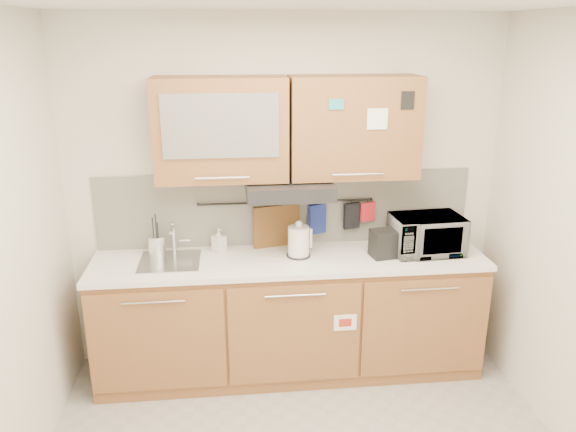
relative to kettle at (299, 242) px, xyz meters
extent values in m
plane|color=silver|center=(-0.07, 0.28, 0.27)|extent=(3.20, 0.00, 3.20)
cube|color=#996336|center=(-0.07, -0.02, -0.59)|extent=(2.80, 0.60, 0.88)
cube|color=black|center=(-0.07, -0.02, -0.98)|extent=(2.80, 0.54, 0.10)
cube|color=#9E6238|center=(-1.00, -0.33, -0.56)|extent=(0.91, 0.02, 0.74)
cylinder|color=silver|center=(-1.00, -0.35, -0.25)|extent=(0.41, 0.01, 0.01)
cube|color=#9E6238|center=(-0.07, -0.33, -0.56)|extent=(0.91, 0.02, 0.74)
cylinder|color=silver|center=(-0.07, -0.35, -0.25)|extent=(0.41, 0.01, 0.01)
cube|color=#9E6238|center=(0.87, -0.33, -0.56)|extent=(0.91, 0.02, 0.74)
cylinder|color=silver|center=(0.87, -0.35, -0.25)|extent=(0.41, 0.01, 0.01)
cube|color=white|center=(-0.07, -0.03, -0.13)|extent=(2.82, 0.62, 0.04)
cube|color=silver|center=(-0.07, 0.27, 0.17)|extent=(2.80, 0.02, 0.56)
cube|color=#996336|center=(-0.53, 0.11, 0.80)|extent=(0.90, 0.35, 0.70)
cube|color=silver|center=(-0.53, -0.08, 0.85)|extent=(0.76, 0.02, 0.42)
cube|color=#9E6238|center=(0.39, 0.11, 0.80)|extent=(0.90, 0.35, 0.70)
cube|color=white|center=(0.51, -0.07, 0.88)|extent=(0.14, 0.00, 0.14)
cube|color=black|center=(-0.07, 0.03, 0.39)|extent=(0.60, 0.46, 0.10)
cube|color=silver|center=(-0.92, -0.02, -0.11)|extent=(0.42, 0.40, 0.03)
cylinder|color=silver|center=(-0.90, 0.14, 0.01)|extent=(0.03, 0.03, 0.24)
cylinder|color=silver|center=(-0.90, 0.06, 0.11)|extent=(0.02, 0.18, 0.02)
cylinder|color=black|center=(-0.07, 0.23, 0.23)|extent=(1.30, 0.02, 0.02)
cylinder|color=silver|center=(-1.01, 0.11, -0.03)|extent=(0.14, 0.14, 0.16)
cylinder|color=black|center=(-1.03, 0.12, 0.04)|extent=(0.01, 0.01, 0.29)
cylinder|color=black|center=(-1.00, 0.09, 0.02)|extent=(0.01, 0.01, 0.26)
cylinder|color=black|center=(-1.01, 0.13, 0.05)|extent=(0.01, 0.01, 0.31)
cylinder|color=black|center=(-1.03, 0.09, 0.01)|extent=(0.01, 0.01, 0.23)
cylinder|color=white|center=(0.00, 0.00, 0.00)|extent=(0.20, 0.20, 0.22)
sphere|color=white|center=(0.00, 0.00, 0.14)|extent=(0.05, 0.05, 0.05)
cube|color=white|center=(0.09, 0.04, 0.02)|extent=(0.03, 0.04, 0.14)
cylinder|color=black|center=(0.00, 0.00, -0.10)|extent=(0.17, 0.17, 0.01)
cube|color=black|center=(0.65, -0.07, -0.01)|extent=(0.28, 0.20, 0.20)
cube|color=black|center=(0.60, -0.07, 0.08)|extent=(0.09, 0.12, 0.01)
cube|color=black|center=(0.69, -0.06, 0.08)|extent=(0.09, 0.12, 0.01)
imported|color=#999999|center=(0.93, -0.03, 0.03)|extent=(0.52, 0.37, 0.28)
imported|color=#999999|center=(-0.57, 0.15, -0.02)|extent=(0.12, 0.12, 0.18)
cube|color=brown|center=(-0.14, 0.22, -0.01)|extent=(0.35, 0.11, 0.44)
cube|color=navy|center=(0.17, 0.22, 0.10)|extent=(0.14, 0.08, 0.23)
cube|color=black|center=(0.43, 0.22, 0.11)|extent=(0.13, 0.07, 0.20)
cube|color=red|center=(0.55, 0.22, 0.14)|extent=(0.12, 0.06, 0.14)
camera|label=1|loc=(-0.48, -3.74, 1.42)|focal=35.00mm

